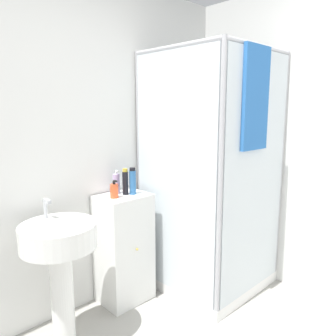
{
  "coord_description": "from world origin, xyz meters",
  "views": [
    {
      "loc": [
        -0.96,
        -0.49,
        1.53
      ],
      "look_at": [
        0.64,
        1.14,
        1.12
      ],
      "focal_mm": 35.0,
      "sensor_mm": 36.0,
      "label": 1
    }
  ],
  "objects": [
    {
      "name": "lotion_bottle_white",
      "position": [
        0.5,
        1.58,
        0.95
      ],
      "size": [
        0.05,
        0.06,
        0.19
      ],
      "color": "#B299C6",
      "rests_on": "vanity_cabinet"
    },
    {
      "name": "shampoo_bottle_tall_black",
      "position": [
        0.53,
        1.5,
        0.97
      ],
      "size": [
        0.04,
        0.04,
        0.2
      ],
      "color": "black",
      "rests_on": "vanity_cabinet"
    },
    {
      "name": "shampoo_bottle_blue",
      "position": [
        0.58,
        1.47,
        0.98
      ],
      "size": [
        0.05,
        0.05,
        0.21
      ],
      "color": "#2D66A3",
      "rests_on": "vanity_cabinet"
    },
    {
      "name": "vanity_cabinet",
      "position": [
        0.51,
        1.51,
        0.44
      ],
      "size": [
        0.39,
        0.34,
        0.87
      ],
      "color": "white",
      "rests_on": "ground_plane"
    },
    {
      "name": "wall_back",
      "position": [
        0.0,
        1.7,
        1.25
      ],
      "size": [
        6.4,
        0.06,
        2.5
      ],
      "primitive_type": "cube",
      "color": "white",
      "rests_on": "ground_plane"
    },
    {
      "name": "sink",
      "position": [
        -0.1,
        1.36,
        0.63
      ],
      "size": [
        0.47,
        0.47,
        0.96
      ],
      "color": "white",
      "rests_on": "ground_plane"
    },
    {
      "name": "shower_enclosure",
      "position": [
        1.16,
        1.14,
        0.55
      ],
      "size": [
        0.89,
        0.92,
        1.99
      ],
      "color": "white",
      "rests_on": "ground_plane"
    },
    {
      "name": "soap_dispenser",
      "position": [
        0.42,
        1.48,
        0.93
      ],
      "size": [
        0.06,
        0.06,
        0.14
      ],
      "color": "#E5562D",
      "rests_on": "vanity_cabinet"
    }
  ]
}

